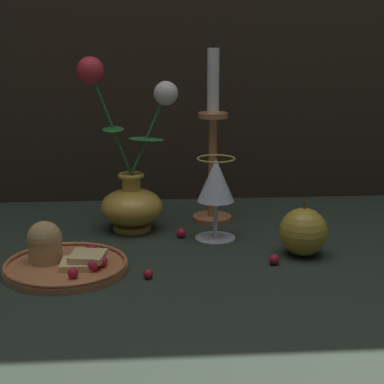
% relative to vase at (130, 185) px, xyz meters
% --- Properties ---
extents(ground_plane, '(2.40, 2.40, 0.00)m').
position_rel_vase_xyz_m(ground_plane, '(0.09, -0.11, -0.09)').
color(ground_plane, '#232D23').
rests_on(ground_plane, ground).
extents(vase, '(0.18, 0.12, 0.32)m').
position_rel_vase_xyz_m(vase, '(0.00, 0.00, 0.00)').
color(vase, gold).
rests_on(vase, ground_plane).
extents(plate_with_pastries, '(0.20, 0.20, 0.08)m').
position_rel_vase_xyz_m(plate_with_pastries, '(-0.11, -0.20, -0.07)').
color(plate_with_pastries, '#B77042').
rests_on(plate_with_pastries, ground_plane).
extents(wine_glass, '(0.07, 0.07, 0.15)m').
position_rel_vase_xyz_m(wine_glass, '(0.15, -0.06, 0.02)').
color(wine_glass, silver).
rests_on(wine_glass, ground_plane).
extents(candlestick, '(0.08, 0.08, 0.34)m').
position_rel_vase_xyz_m(candlestick, '(0.16, 0.05, 0.06)').
color(candlestick, '#B77042').
rests_on(candlestick, ground_plane).
extents(apple_beside_vase, '(0.08, 0.08, 0.09)m').
position_rel_vase_xyz_m(apple_beside_vase, '(0.29, -0.16, -0.05)').
color(apple_beside_vase, '#B2932D').
rests_on(apple_beside_vase, ground_plane).
extents(berry_near_plate, '(0.02, 0.02, 0.02)m').
position_rel_vase_xyz_m(berry_near_plate, '(0.09, -0.06, -0.08)').
color(berry_near_plate, '#AD192D').
rests_on(berry_near_plate, ground_plane).
extents(berry_front_center, '(0.02, 0.02, 0.02)m').
position_rel_vase_xyz_m(berry_front_center, '(0.23, -0.20, -0.08)').
color(berry_front_center, '#AD192D').
rests_on(berry_front_center, ground_plane).
extents(berry_by_glass_stem, '(0.01, 0.01, 0.01)m').
position_rel_vase_xyz_m(berry_by_glass_stem, '(0.03, -0.25, -0.08)').
color(berry_by_glass_stem, '#AD192D').
rests_on(berry_by_glass_stem, ground_plane).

